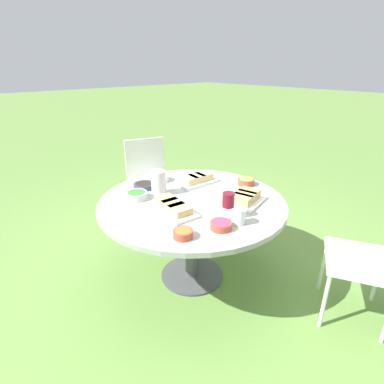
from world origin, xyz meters
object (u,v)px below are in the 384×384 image
at_px(dining_table, 192,210).
at_px(chair_near_left, 377,254).
at_px(chair_near_right, 149,173).
at_px(water_pitcher, 159,182).
at_px(wine_glass, 228,201).

xyz_separation_m(dining_table, chair_near_left, (-0.58, 1.12, -0.09)).
bearing_deg(chair_near_right, chair_near_left, 95.35).
relative_size(dining_table, water_pitcher, 7.42).
bearing_deg(chair_near_left, water_pitcher, -62.79).
relative_size(chair_near_left, wine_glass, 4.98).
relative_size(chair_near_left, water_pitcher, 4.73).
bearing_deg(dining_table, water_pitcher, -64.31).
relative_size(dining_table, chair_near_left, 1.57).
xyz_separation_m(dining_table, chair_near_right, (-0.37, -1.13, -0.09)).
bearing_deg(chair_near_right, wine_glass, 75.34).
bearing_deg(water_pitcher, dining_table, 115.69).
bearing_deg(dining_table, chair_near_right, -108.21).
bearing_deg(wine_glass, chair_near_left, 129.06).
distance_m(chair_near_left, water_pitcher, 1.57).
bearing_deg(water_pitcher, chair_near_right, -119.23).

